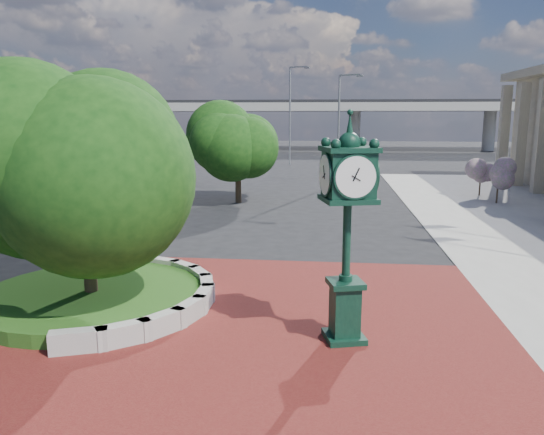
{
  "coord_description": "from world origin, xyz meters",
  "views": [
    {
      "loc": [
        1.58,
        -13.47,
        5.19
      ],
      "look_at": [
        -0.09,
        1.5,
        2.3
      ],
      "focal_mm": 35.0,
      "sensor_mm": 36.0,
      "label": 1
    }
  ],
  "objects_px": {
    "post_clock": "(347,220)",
    "street_lamp_near": "(341,121)",
    "parked_car": "(357,164)",
    "street_lamp_far": "(292,108)"
  },
  "relations": [
    {
      "from": "street_lamp_far",
      "to": "post_clock",
      "type": "bearing_deg",
      "value": -84.17
    },
    {
      "from": "parked_car",
      "to": "street_lamp_near",
      "type": "distance_m",
      "value": 10.31
    },
    {
      "from": "parked_car",
      "to": "street_lamp_far",
      "type": "xyz_separation_m",
      "value": [
        -6.7,
        7.36,
        5.26
      ]
    },
    {
      "from": "street_lamp_near",
      "to": "street_lamp_far",
      "type": "height_order",
      "value": "street_lamp_far"
    },
    {
      "from": "post_clock",
      "to": "street_lamp_near",
      "type": "relative_size",
      "value": 0.64
    },
    {
      "from": "street_lamp_near",
      "to": "street_lamp_far",
      "type": "relative_size",
      "value": 0.8
    },
    {
      "from": "parked_car",
      "to": "street_lamp_far",
      "type": "bearing_deg",
      "value": 135.51
    },
    {
      "from": "parked_car",
      "to": "street_lamp_near",
      "type": "xyz_separation_m",
      "value": [
        -1.75,
        -9.33,
        4.04
      ]
    },
    {
      "from": "parked_car",
      "to": "street_lamp_near",
      "type": "relative_size",
      "value": 0.55
    },
    {
      "from": "street_lamp_near",
      "to": "street_lamp_far",
      "type": "bearing_deg",
      "value": 106.52
    }
  ]
}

